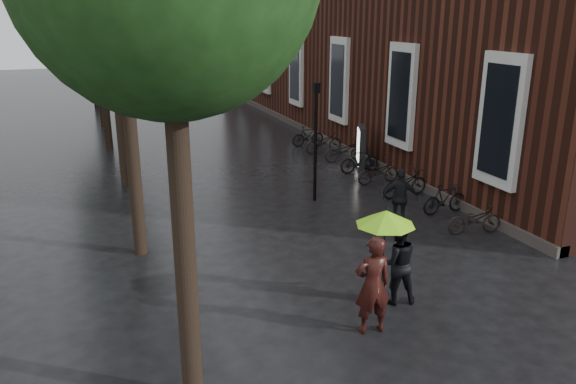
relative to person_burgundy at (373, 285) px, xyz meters
name	(u,v)px	position (x,y,z in m)	size (l,w,h in m)	color
ground	(445,379)	(0.45, -1.75, -0.97)	(120.00, 120.00, 0.00)	black
brick_building	(397,8)	(10.91, 17.71, 5.02)	(10.20, 33.20, 12.00)	#38160F
person_burgundy	(373,285)	(0.00, 0.00, 0.00)	(0.71, 0.46, 1.94)	black
person_black	(397,262)	(1.04, 0.85, -0.08)	(0.87, 0.67, 1.78)	black
lime_umbrella	(386,218)	(0.49, 0.49, 1.10)	(1.17, 1.17, 1.71)	black
pedestrian_walking	(400,198)	(3.42, 4.59, -0.13)	(0.98, 0.41, 1.67)	black
parked_bicycles	(368,164)	(5.03, 9.37, -0.51)	(2.02, 11.96, 0.96)	black
ad_lightbox	(361,148)	(5.26, 10.43, -0.14)	(0.26, 1.10, 1.66)	black
lamp_post	(316,131)	(2.08, 7.52, 1.31)	(0.19, 0.19, 3.75)	black
cycle_sign	(118,115)	(-3.19, 15.98, 0.74)	(0.14, 0.47, 2.58)	#262628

